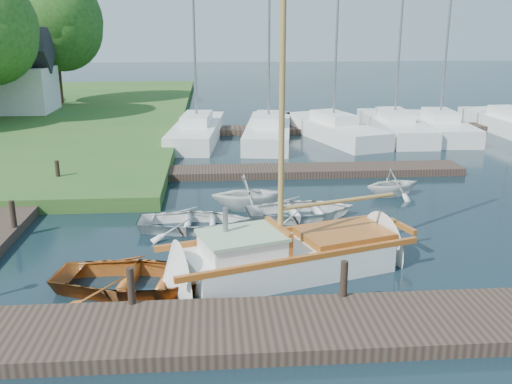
{
  "coord_description": "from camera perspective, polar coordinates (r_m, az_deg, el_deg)",
  "views": [
    {
      "loc": [
        -1.24,
        -15.98,
        5.92
      ],
      "look_at": [
        0.0,
        0.0,
        1.2
      ],
      "focal_mm": 40.0,
      "sensor_mm": 36.0,
      "label": 1
    }
  ],
  "objects": [
    {
      "name": "mooring_post_2",
      "position": [
        12.47,
        8.78,
        -8.56
      ],
      "size": [
        0.16,
        0.16,
        0.8
      ],
      "primitive_type": "cylinder",
      "color": "black",
      "rests_on": "near_dock"
    },
    {
      "name": "marina_boat_4",
      "position": [
        33.28,
        17.87,
        6.36
      ],
      "size": [
        2.8,
        7.8,
        9.84
      ],
      "rotation": [
        0.0,
        0.0,
        1.49
      ],
      "color": "white",
      "rests_on": "ground"
    },
    {
      "name": "marina_boat_2",
      "position": [
        31.1,
        7.72,
        6.38
      ],
      "size": [
        4.53,
        8.48,
        12.63
      ],
      "rotation": [
        0.0,
        0.0,
        1.87
      ],
      "color": "white",
      "rests_on": "ground"
    },
    {
      "name": "marina_boat_1",
      "position": [
        30.34,
        1.26,
        6.22
      ],
      "size": [
        3.39,
        8.89,
        9.53
      ],
      "rotation": [
        0.0,
        0.0,
        1.43
      ],
      "color": "white",
      "rests_on": "ground"
    },
    {
      "name": "marina_boat_0",
      "position": [
        30.56,
        -5.92,
        6.23
      ],
      "size": [
        3.06,
        8.7,
        10.69
      ],
      "rotation": [
        0.0,
        0.0,
        1.47
      ],
      "color": "white",
      "rests_on": "ground"
    },
    {
      "name": "mooring_post_4",
      "position": [
        17.77,
        -23.13,
        -2.04
      ],
      "size": [
        0.16,
        0.16,
        0.8
      ],
      "primitive_type": "cylinder",
      "color": "black",
      "rests_on": "left_dock"
    },
    {
      "name": "tender_c",
      "position": [
        18.09,
        4.55,
        -1.56
      ],
      "size": [
        3.69,
        2.81,
        0.71
      ],
      "primitive_type": "imported",
      "rotation": [
        0.0,
        0.0,
        1.67
      ],
      "color": "white",
      "rests_on": "ground"
    },
    {
      "name": "tender_d",
      "position": [
        20.96,
        13.57,
        1.08
      ],
      "size": [
        2.46,
        2.26,
        1.09
      ],
      "primitive_type": "imported",
      "rotation": [
        0.0,
        0.0,
        1.83
      ],
      "color": "white",
      "rests_on": "ground"
    },
    {
      "name": "tender_b",
      "position": [
        18.85,
        -0.78,
        0.13
      ],
      "size": [
        2.56,
        2.25,
        1.28
      ],
      "primitive_type": "imported",
      "rotation": [
        0.0,
        0.0,
        1.64
      ],
      "color": "white",
      "rests_on": "ground"
    },
    {
      "name": "tree_7",
      "position": [
        43.39,
        -19.57,
        15.88
      ],
      "size": [
        6.83,
        6.83,
        9.38
      ],
      "color": "#332114",
      "rests_on": "shore"
    },
    {
      "name": "ground",
      "position": [
        17.09,
        0.0,
        -3.86
      ],
      "size": [
        160.0,
        160.0,
        0.0
      ],
      "primitive_type": "plane",
      "color": "black",
      "rests_on": "ground"
    },
    {
      "name": "tender_a",
      "position": [
        17.17,
        -6.18,
        -2.64
      ],
      "size": [
        3.45,
        2.54,
        0.69
      ],
      "primitive_type": "imported",
      "rotation": [
        0.0,
        0.0,
        1.52
      ],
      "color": "white",
      "rests_on": "ground"
    },
    {
      "name": "mooring_post_1",
      "position": [
        12.29,
        -12.39,
        -9.15
      ],
      "size": [
        0.16,
        0.16,
        0.8
      ],
      "primitive_type": "cylinder",
      "color": "black",
      "rests_on": "near_dock"
    },
    {
      "name": "far_dock",
      "position": [
        23.44,
        3.65,
        2.12
      ],
      "size": [
        14.0,
        1.6,
        0.3
      ],
      "primitive_type": "cube",
      "color": "#31221C",
      "rests_on": "ground"
    },
    {
      "name": "marina_boat_3",
      "position": [
        32.66,
        13.65,
        6.53
      ],
      "size": [
        2.34,
        8.51,
        11.74
      ],
      "rotation": [
        0.0,
        0.0,
        1.55
      ],
      "color": "white",
      "rests_on": "ground"
    },
    {
      "name": "pontoon",
      "position": [
        34.39,
        14.8,
        6.21
      ],
      "size": [
        30.0,
        1.6,
        0.3
      ],
      "primitive_type": "cube",
      "color": "#31221C",
      "rests_on": "ground"
    },
    {
      "name": "left_dock",
      "position": [
        20.06,
        -23.92,
        -1.77
      ],
      "size": [
        2.2,
        18.0,
        0.3
      ],
      "primitive_type": "cube",
      "color": "#31221C",
      "rests_on": "ground"
    },
    {
      "name": "mooring_post_5",
      "position": [
        22.38,
        -19.23,
        1.99
      ],
      "size": [
        0.16,
        0.16,
        0.8
      ],
      "primitive_type": "cylinder",
      "color": "black",
      "rests_on": "left_dock"
    },
    {
      "name": "near_dock",
      "position": [
        11.6,
        2.36,
        -13.45
      ],
      "size": [
        18.0,
        2.2,
        0.3
      ],
      "primitive_type": "cube",
      "color": "#31221C",
      "rests_on": "ground"
    },
    {
      "name": "dinghy",
      "position": [
        13.53,
        -11.78,
        -8.04
      ],
      "size": [
        4.28,
        3.37,
        0.8
      ],
      "primitive_type": "imported",
      "rotation": [
        0.0,
        0.0,
        1.41
      ],
      "color": "brown",
      "rests_on": "ground"
    },
    {
      "name": "marina_boat_5",
      "position": [
        35.44,
        24.17,
        6.29
      ],
      "size": [
        2.46,
        9.03,
        10.99
      ],
      "rotation": [
        0.0,
        0.0,
        1.6
      ],
      "color": "white",
      "rests_on": "ground"
    },
    {
      "name": "sailboat",
      "position": [
        14.28,
        3.76,
        -6.62
      ],
      "size": [
        7.41,
        4.08,
        9.83
      ],
      "rotation": [
        0.0,
        0.0,
        0.31
      ],
      "color": "white",
      "rests_on": "ground"
    },
    {
      "name": "house_c",
      "position": [
        40.21,
        -23.32,
        10.34
      ],
      "size": [
        5.25,
        4.0,
        5.28
      ],
      "color": "silver",
      "rests_on": "shore"
    }
  ]
}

